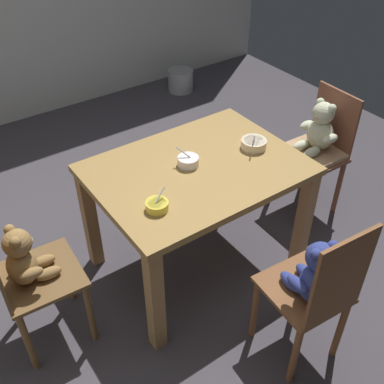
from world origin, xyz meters
name	(u,v)px	position (x,y,z in m)	size (l,w,h in m)	color
ground_plane	(196,263)	(0.00, 0.00, -0.02)	(5.20, 5.20, 0.04)	#413D43
dining_table	(197,185)	(0.00, 0.00, 0.63)	(1.17, 0.86, 0.75)	olive
teddy_chair_near_left	(25,268)	(-1.01, 0.03, 0.54)	(0.41, 0.41, 0.92)	brown
teddy_chair_near_right	(317,142)	(1.00, 0.00, 0.56)	(0.42, 0.41, 0.90)	brown
teddy_chair_near_front	(314,283)	(0.06, -0.86, 0.56)	(0.39, 0.41, 0.95)	brown
porridge_bowl_cream_near_right	(254,144)	(0.39, -0.03, 0.78)	(0.15, 0.15, 0.13)	beige
porridge_bowl_white_center	(188,161)	(-0.03, 0.04, 0.78)	(0.12, 0.12, 0.11)	white
porridge_bowl_yellow_near_left	(157,206)	(-0.38, -0.18, 0.78)	(0.12, 0.11, 0.10)	yellow
metal_pail	(181,80)	(1.33, 2.15, 0.11)	(0.27, 0.27, 0.23)	#93969B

